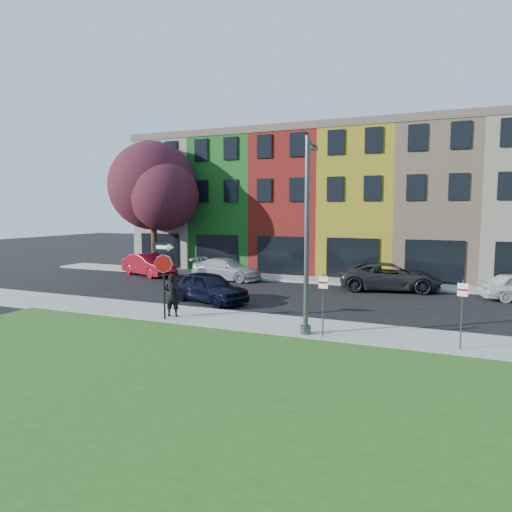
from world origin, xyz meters
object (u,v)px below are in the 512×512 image
at_px(street_lamp, 307,235).
at_px(sedan_near, 209,287).
at_px(man, 172,295).
at_px(stop_sign, 163,265).

bearing_deg(street_lamp, sedan_near, 138.06).
bearing_deg(man, street_lamp, 162.77).
height_order(man, street_lamp, street_lamp).
bearing_deg(street_lamp, stop_sign, 174.01).
bearing_deg(sedan_near, stop_sign, -156.80).
relative_size(stop_sign, man, 1.74).
height_order(man, sedan_near, man).
distance_m(man, sedan_near, 3.79).
relative_size(stop_sign, street_lamp, 0.45).
bearing_deg(stop_sign, man, 90.85).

